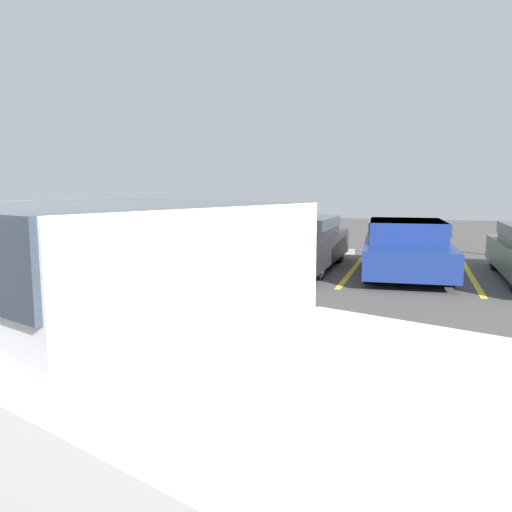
{
  "coord_description": "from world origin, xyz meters",
  "views": [
    {
      "loc": [
        2.45,
        -2.03,
        1.96
      ],
      "look_at": [
        0.3,
        4.58,
        1.0
      ],
      "focal_mm": 35.0,
      "sensor_mm": 36.0,
      "label": 1
    }
  ],
  "objects": [
    {
      "name": "stall_stripe_a",
      "position": [
        -6.81,
        9.77,
        0.0
      ],
      "size": [
        0.12,
        4.66,
        0.01
      ],
      "primitive_type": "cube",
      "color": "yellow",
      "rests_on": "ground_plane"
    },
    {
      "name": "parked_sedan_a",
      "position": [
        -5.45,
        9.89,
        0.65
      ],
      "size": [
        1.78,
        4.74,
        1.21
      ],
      "rotation": [
        0.0,
        0.0,
        -1.57
      ],
      "color": "#232326",
      "rests_on": "ground_plane"
    },
    {
      "name": "parked_sedan_b",
      "position": [
        -2.96,
        9.91,
        0.63
      ],
      "size": [
        1.81,
        4.53,
        1.18
      ],
      "rotation": [
        0.0,
        0.0,
        -1.59
      ],
      "color": "navy",
      "rests_on": "ground_plane"
    },
    {
      "name": "pickup_truck",
      "position": [
        0.89,
        0.4,
        0.93
      ],
      "size": [
        5.81,
        3.66,
        1.87
      ],
      "rotation": [
        0.0,
        0.0,
        -0.33
      ],
      "color": "white",
      "rests_on": "ground_plane"
    },
    {
      "name": "parked_sedan_d",
      "position": [
        2.22,
        9.65,
        0.66
      ],
      "size": [
        2.12,
        4.37,
        1.22
      ],
      "rotation": [
        0.0,
        0.0,
        -1.5
      ],
      "color": "navy",
      "rests_on": "ground_plane"
    },
    {
      "name": "stall_stripe_e",
      "position": [
        3.63,
        9.77,
        0.0
      ],
      "size": [
        0.12,
        4.66,
        0.01
      ],
      "primitive_type": "cube",
      "color": "yellow",
      "rests_on": "ground_plane"
    },
    {
      "name": "stall_stripe_c",
      "position": [
        -1.59,
        9.77,
        0.0
      ],
      "size": [
        0.12,
        4.66,
        0.01
      ],
      "primitive_type": "cube",
      "color": "yellow",
      "rests_on": "ground_plane"
    },
    {
      "name": "parked_sedan_c",
      "position": [
        -0.28,
        9.7,
        0.67
      ],
      "size": [
        1.84,
        4.55,
        1.25
      ],
      "rotation": [
        0.0,
        0.0,
        -1.59
      ],
      "color": "#232326",
      "rests_on": "ground_plane"
    },
    {
      "name": "stall_stripe_d",
      "position": [
        1.02,
        9.77,
        0.0
      ],
      "size": [
        0.12,
        4.66,
        0.01
      ],
      "primitive_type": "cube",
      "color": "yellow",
      "rests_on": "ground_plane"
    },
    {
      "name": "stall_stripe_b",
      "position": [
        -4.2,
        9.77,
        0.0
      ],
      "size": [
        0.12,
        4.66,
        0.01
      ],
      "primitive_type": "cube",
      "color": "yellow",
      "rests_on": "ground_plane"
    },
    {
      "name": "wheel_stop_curb",
      "position": [
        -0.1,
        12.74,
        0.07
      ],
      "size": [
        1.63,
        0.2,
        0.14
      ],
      "primitive_type": "cube",
      "color": "#B7B2A8",
      "rests_on": "ground_plane"
    }
  ]
}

